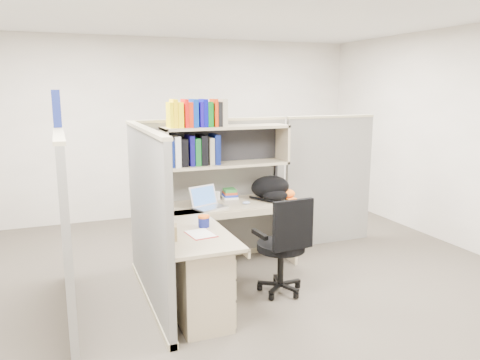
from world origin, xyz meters
name	(u,v)px	position (x,y,z in m)	size (l,w,h in m)	color
ground	(241,287)	(0.00, 0.00, 0.00)	(6.00, 6.00, 0.00)	#37332A
room_shell	(241,125)	(0.00, 0.00, 1.62)	(6.00, 6.00, 6.00)	#B8B2A6
cubicle	(192,193)	(-0.37, 0.45, 0.91)	(3.79, 1.84, 1.95)	#5F5F5A
desk	(210,261)	(-0.41, -0.29, 0.44)	(1.74, 1.75, 0.73)	tan
laptop	(210,197)	(-0.18, 0.43, 0.85)	(0.33, 0.33, 0.24)	silver
backpack	(273,188)	(0.59, 0.54, 0.86)	(0.45, 0.35, 0.27)	black
orange_cap	(287,194)	(0.78, 0.56, 0.78)	(0.19, 0.22, 0.10)	orange
snack_canister	(204,221)	(-0.43, -0.18, 0.78)	(0.11, 0.11, 0.10)	navy
tissue_box	(169,228)	(-0.80, -0.43, 0.83)	(0.12, 0.12, 0.19)	tan
mouse	(246,203)	(0.24, 0.45, 0.75)	(0.09, 0.06, 0.03)	#92A4D0
paper_cup	(217,196)	(0.01, 0.77, 0.78)	(0.06, 0.06, 0.09)	silver
book_stack	(229,193)	(0.17, 0.80, 0.78)	(0.16, 0.22, 0.11)	gray
loose_paper	(200,234)	(-0.52, -0.37, 0.73)	(0.20, 0.26, 0.00)	white
task_chair	(283,260)	(0.32, -0.29, 0.35)	(0.52, 0.48, 0.98)	black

